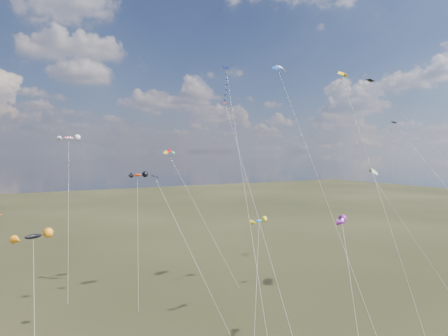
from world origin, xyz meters
TOP-DOWN VIEW (x-y plane):
  - diamond_black_high at (26.61, 13.83)m, footprint 12.66×26.78m
  - diamond_navy_tall at (-0.04, 16.71)m, footprint 5.96×19.24m
  - diamond_black_mid at (-9.26, 12.76)m, footprint 6.16×10.34m
  - diamond_navy_right at (26.90, 10.54)m, footprint 5.30×20.76m
  - diamond_orange_center at (1.39, 15.09)m, footprint 3.10×20.51m
  - parafoil_yellow at (22.65, 18.33)m, footprint 9.33×22.03m
  - parafoil_blue_white at (10.50, 19.37)m, footprint 2.59×20.79m
  - parafoil_striped at (24.56, 13.46)m, footprint 5.24×13.55m
  - parafoil_tricolor at (-2.20, 32.47)m, footprint 8.26×11.34m
  - novelty_black_orange at (-24.10, 14.30)m, footprint 3.71×10.67m
  - novelty_orange_black at (-7.45, 33.60)m, footprint 5.43×14.16m
  - novelty_white_purple at (6.57, 2.52)m, footprint 6.94×9.85m
  - novelty_redwhite_stripe at (-16.77, 41.56)m, footprint 4.01×14.33m
  - novelty_blue_yellow at (2.92, 13.66)m, footprint 6.72×7.81m

SIDE VIEW (x-z plane):
  - novelty_blue_yellow at x=2.92m, z-range 5.77..18.33m
  - novelty_black_orange at x=-24.10m, z-range 6.03..19.32m
  - diamond_black_mid at x=-9.26m, z-range 4.01..22.45m
  - novelty_white_purple at x=6.57m, z-range 6.49..20.50m
  - novelty_orange_black at x=-7.45m, z-range 8.38..26.40m
  - parafoil_striped at x=24.56m, z-range 8.78..28.00m
  - diamond_orange_center at x=1.39m, z-range 4.92..33.39m
  - parafoil_tricolor at x=-2.20m, z-range 10.26..32.12m
  - diamond_navy_right at x=26.90m, z-range 8.43..34.36m
  - novelty_redwhite_stripe at x=-16.77m, z-range 11.42..35.57m
  - diamond_black_high at x=26.61m, z-range 11.57..44.58m
  - diamond_navy_tall at x=-0.04m, z-range 11.80..44.73m
  - parafoil_blue_white at x=10.50m, z-range 16.57..51.38m
  - parafoil_yellow at x=22.65m, z-range 16.65..51.58m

